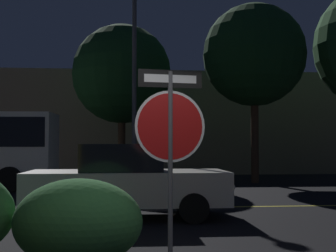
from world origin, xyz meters
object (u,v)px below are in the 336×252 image
Objects in this scene: street_lamp at (134,57)px; tree_0 at (254,55)px; stop_sign at (170,129)px; hedge_bush_2 at (78,223)px; passing_car_2 at (126,182)px; tree_2 at (122,74)px.

street_lamp is 1.01× the size of tree_0.
stop_sign is 1.51× the size of hedge_bush_2.
street_lamp is (-0.24, 11.11, 3.02)m from stop_sign.
tree_0 is at bearing 149.49° from passing_car_2.
tree_2 is (-0.18, 10.23, 3.86)m from passing_car_2.
street_lamp reaches higher than tree_2.
stop_sign is 14.79m from tree_2.
street_lamp is (0.29, 6.85, 4.00)m from passing_car_2.
tree_0 is (5.32, 8.89, 4.53)m from passing_car_2.
tree_2 reaches higher than hedge_bush_2.
tree_0 is at bearing -13.65° from tree_2.
street_lamp reaches higher than passing_car_2.
tree_0 is at bearing 22.12° from street_lamp.
street_lamp is (0.91, 10.83, 4.20)m from hedge_bush_2.
hedge_bush_2 is at bearing -8.45° from passing_car_2.
hedge_bush_2 is (-1.15, 0.28, -1.19)m from stop_sign.
stop_sign is at bearing -87.20° from tree_2.
stop_sign is at bearing -110.01° from tree_0.
street_lamp is 3.41m from tree_2.
tree_2 is (-5.50, 1.34, -0.67)m from tree_0.
tree_2 is at bearing 84.34° from stop_sign.
passing_car_2 is at bearing 88.60° from stop_sign.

